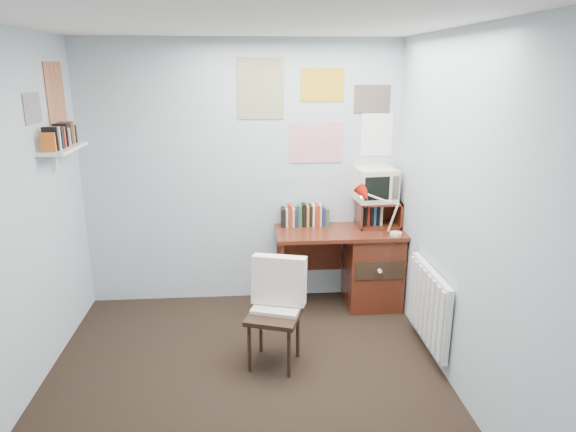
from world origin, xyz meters
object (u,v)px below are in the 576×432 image
Objects in this scene: radiator at (429,305)px; wall_shelf at (63,148)px; desk_chair at (274,316)px; crt_tv at (375,183)px; desk at (366,265)px; tv_riser at (378,213)px; desk_lamp at (397,214)px.

wall_shelf is (-2.86, 0.55, 1.20)m from radiator.
crt_tv is at bearing 66.60° from desk_chair.
desk is at bearing 8.40° from wall_shelf.
crt_tv is at bearing 150.24° from tv_riser.
desk_chair is (-0.95, -1.00, 0.00)m from desk.
crt_tv reaches higher than desk_chair.
desk_chair is 2.27× the size of crt_tv.
desk_lamp is 1.11× the size of crt_tv.
crt_tv is 1.32m from radiator.
radiator is (0.08, -0.74, -0.54)m from desk_lamp.
desk_lamp is at bearing -72.90° from tv_riser.
desk_chair is at bearing -133.45° from desk.
crt_tv is (0.08, 0.13, 0.78)m from desk.
desk is 2.87m from wall_shelf.
tv_riser is at bearing 99.28° from radiator.
desk_lamp reaches higher than radiator.
desk_chair is 2.04× the size of tv_riser.
radiator is (0.29, -0.93, 0.01)m from desk.
desk is 1.47× the size of desk_chair.
radiator is at bearing -80.72° from tv_riser.
desk_lamp is (1.16, 0.81, 0.55)m from desk_chair.
desk is at bearing 65.51° from desk_chair.
desk_lamp is 0.33m from tv_riser.
desk_lamp is at bearing 95.94° from radiator.
tv_riser reaches higher than radiator.
wall_shelf reaches higher than tv_riser.
crt_tv is (1.03, 1.13, 0.77)m from desk_chair.
tv_riser is 1.11× the size of crt_tv.
wall_shelf is at bearing -169.68° from tv_riser.
radiator is (1.24, 0.07, 0.01)m from desk_chair.
desk is 0.97m from radiator.
radiator is at bearing 22.27° from desk_chair.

